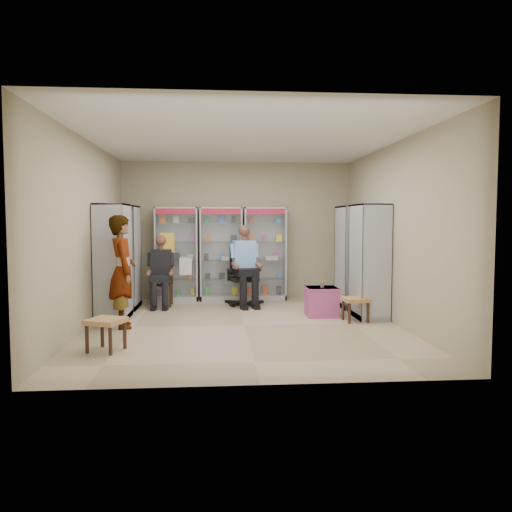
{
  "coord_description": "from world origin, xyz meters",
  "views": [
    {
      "loc": [
        -0.45,
        -8.06,
        1.7
      ],
      "look_at": [
        0.25,
        0.7,
        1.09
      ],
      "focal_mm": 35.0,
      "sensor_mm": 36.0,
      "label": 1
    }
  ],
  "objects": [
    {
      "name": "woven_stool_a",
      "position": [
        1.9,
        0.16,
        0.2
      ],
      "size": [
        0.44,
        0.44,
        0.41
      ],
      "primitive_type": "cube",
      "rotation": [
        0.0,
        0.0,
        0.08
      ],
      "color": "olive",
      "rests_on": "floor"
    },
    {
      "name": "pink_trunk",
      "position": [
        1.43,
        0.69,
        0.26
      ],
      "size": [
        0.55,
        0.53,
        0.52
      ],
      "primitive_type": "cube",
      "rotation": [
        0.0,
        0.0,
        -0.01
      ],
      "color": "#A4417D",
      "rests_on": "floor"
    },
    {
      "name": "wooden_chair",
      "position": [
        -1.55,
        2.0,
        0.47
      ],
      "size": [
        0.42,
        0.42,
        0.94
      ],
      "primitive_type": "cube",
      "color": "black",
      "rests_on": "floor"
    },
    {
      "name": "floor",
      "position": [
        0.0,
        0.0,
        0.0
      ],
      "size": [
        6.0,
        6.0,
        0.0
      ],
      "primitive_type": "plane",
      "color": "tan",
      "rests_on": "ground"
    },
    {
      "name": "cabinet_right_far",
      "position": [
        2.23,
        1.6,
        1.0
      ],
      "size": [
        0.9,
        0.5,
        2.0
      ],
      "primitive_type": "cube",
      "rotation": [
        0.0,
        0.0,
        1.57
      ],
      "color": "silver",
      "rests_on": "floor"
    },
    {
      "name": "standing_man",
      "position": [
        -1.95,
        0.01,
        0.9
      ],
      "size": [
        0.59,
        0.75,
        1.8
      ],
      "primitive_type": "imported",
      "rotation": [
        0.0,
        0.0,
        1.85
      ],
      "color": "gray",
      "rests_on": "floor"
    },
    {
      "name": "woven_stool_b",
      "position": [
        -1.9,
        -1.48,
        0.21
      ],
      "size": [
        0.55,
        0.55,
        0.43
      ],
      "primitive_type": "cube",
      "rotation": [
        0.0,
        0.0,
        -0.36
      ],
      "color": "#97633F",
      "rests_on": "floor"
    },
    {
      "name": "seated_customer",
      "position": [
        -1.55,
        1.95,
        0.67
      ],
      "size": [
        0.44,
        0.6,
        1.34
      ],
      "primitive_type": null,
      "color": "black",
      "rests_on": "floor"
    },
    {
      "name": "cabinet_back_mid",
      "position": [
        -0.35,
        2.73,
        1.0
      ],
      "size": [
        0.9,
        0.5,
        2.0
      ],
      "primitive_type": "cube",
      "color": "silver",
      "rests_on": "floor"
    },
    {
      "name": "cabinet_left_near",
      "position": [
        -2.23,
        0.7,
        1.0
      ],
      "size": [
        0.9,
        0.5,
        2.0
      ],
      "primitive_type": "cube",
      "rotation": [
        0.0,
        0.0,
        -1.57
      ],
      "color": "silver",
      "rests_on": "floor"
    },
    {
      "name": "office_chair",
      "position": [
        0.1,
        1.99,
        0.6
      ],
      "size": [
        0.76,
        0.76,
        1.19
      ],
      "primitive_type": "cube",
      "rotation": [
        0.0,
        0.0,
        0.19
      ],
      "color": "black",
      "rests_on": "floor"
    },
    {
      "name": "cabinet_back_left",
      "position": [
        -1.3,
        2.73,
        1.0
      ],
      "size": [
        0.9,
        0.5,
        2.0
      ],
      "primitive_type": "cube",
      "color": "silver",
      "rests_on": "floor"
    },
    {
      "name": "room_shell",
      "position": [
        0.0,
        0.0,
        1.97
      ],
      "size": [
        5.02,
        6.02,
        3.01
      ],
      "color": "tan",
      "rests_on": "ground"
    },
    {
      "name": "cabinet_right_near",
      "position": [
        2.23,
        0.5,
        1.0
      ],
      "size": [
        0.9,
        0.5,
        2.0
      ],
      "primitive_type": "cube",
      "rotation": [
        0.0,
        0.0,
        1.57
      ],
      "color": "#A4A8AB",
      "rests_on": "floor"
    },
    {
      "name": "seated_shopkeeper",
      "position": [
        0.1,
        1.94,
        0.76
      ],
      "size": [
        0.62,
        0.78,
        1.52
      ],
      "primitive_type": null,
      "rotation": [
        0.0,
        0.0,
        0.19
      ],
      "color": "#78AAEE",
      "rests_on": "floor"
    },
    {
      "name": "tea_glass",
      "position": [
        1.43,
        0.64,
        0.57
      ],
      "size": [
        0.07,
        0.07,
        0.1
      ],
      "primitive_type": "cylinder",
      "color": "#5D2C08",
      "rests_on": "pink_trunk"
    },
    {
      "name": "cabinet_back_right",
      "position": [
        0.6,
        2.73,
        1.0
      ],
      "size": [
        0.9,
        0.5,
        2.0
      ],
      "primitive_type": "cube",
      "color": "#A7AAAF",
      "rests_on": "floor"
    },
    {
      "name": "cabinet_left_far",
      "position": [
        -2.23,
        1.8,
        1.0
      ],
      "size": [
        0.9,
        0.5,
        2.0
      ],
      "primitive_type": "cube",
      "rotation": [
        0.0,
        0.0,
        -1.57
      ],
      "color": "#AEAFB5",
      "rests_on": "floor"
    }
  ]
}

